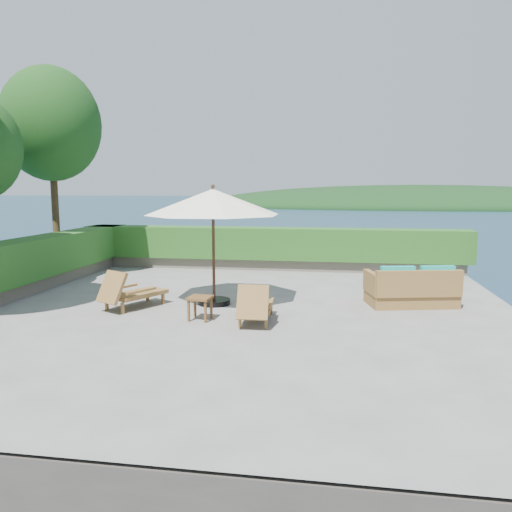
% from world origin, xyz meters
% --- Properties ---
extents(ground, '(12.00, 12.00, 0.00)m').
position_xyz_m(ground, '(0.00, 0.00, 0.00)').
color(ground, gray).
rests_on(ground, ground).
extents(foundation, '(12.00, 12.00, 3.00)m').
position_xyz_m(foundation, '(0.00, 0.00, -1.55)').
color(foundation, '#4E463E').
rests_on(foundation, ocean).
extents(ocean, '(600.00, 600.00, 0.00)m').
position_xyz_m(ocean, '(0.00, 0.00, -3.00)').
color(ocean, '#143040').
rests_on(ocean, ground).
extents(offshore_island, '(126.00, 57.60, 12.60)m').
position_xyz_m(offshore_island, '(25.00, 140.00, -3.00)').
color(offshore_island, black).
rests_on(offshore_island, ocean).
extents(planter_wall_far, '(12.00, 0.60, 0.36)m').
position_xyz_m(planter_wall_far, '(0.00, 5.60, 0.18)').
color(planter_wall_far, '#6B6556').
rests_on(planter_wall_far, ground).
extents(hedge_far, '(12.40, 0.90, 1.00)m').
position_xyz_m(hedge_far, '(0.00, 5.60, 0.85)').
color(hedge_far, '#164D18').
rests_on(hedge_far, planter_wall_far).
extents(tree_far, '(2.80, 2.80, 6.03)m').
position_xyz_m(tree_far, '(-6.00, 3.20, 4.40)').
color(tree_far, '#45311A').
rests_on(tree_far, ground).
extents(patio_umbrella, '(3.98, 3.98, 2.71)m').
position_xyz_m(patio_umbrella, '(-0.63, 0.58, 2.29)').
color(patio_umbrella, black).
rests_on(patio_umbrella, ground).
extents(lounge_left, '(1.26, 1.64, 0.88)m').
position_xyz_m(lounge_left, '(-2.35, -0.10, 0.37)').
color(lounge_left, brown).
rests_on(lounge_left, ground).
extents(lounge_right, '(0.69, 1.47, 0.83)m').
position_xyz_m(lounge_right, '(0.55, -0.83, 0.35)').
color(lounge_right, brown).
rests_on(lounge_right, ground).
extents(side_table, '(0.48, 0.48, 0.48)m').
position_xyz_m(side_table, '(-0.58, -0.79, 0.39)').
color(side_table, brown).
rests_on(side_table, ground).
extents(wicker_loveseat, '(2.10, 1.39, 0.95)m').
position_xyz_m(wicker_loveseat, '(3.79, 1.13, 0.37)').
color(wicker_loveseat, brown).
rests_on(wicker_loveseat, ground).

